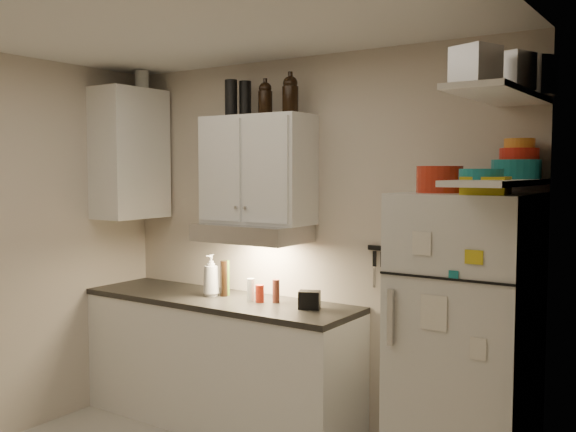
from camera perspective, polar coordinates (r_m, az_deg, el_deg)
The scene contains 34 objects.
ceiling at distance 3.37m, azimuth -12.75°, elevation 17.49°, with size 3.20×3.00×0.02m, color silver.
back_wall at distance 4.49m, azimuth 1.71°, elevation -2.60°, with size 3.20×0.02×2.60m, color beige.
right_wall at distance 2.44m, azimuth 14.98°, elevation -8.39°, with size 0.02×3.00×2.60m, color beige.
base_cabinet at distance 4.74m, azimuth -6.16°, elevation -12.89°, with size 2.10×0.60×0.88m, color white.
countertop at distance 4.63m, azimuth -6.20°, elevation -7.44°, with size 2.10×0.62×0.04m, color black.
upper_cabinet at distance 4.48m, azimuth -2.73°, elevation 4.12°, with size 0.80×0.33×0.75m, color white.
side_cabinet at distance 5.15m, azimuth -13.87°, elevation 5.39°, with size 0.33×0.55×1.00m, color white.
range_hood at distance 4.45m, azimuth -3.21°, elevation -1.49°, with size 0.76×0.46×0.12m, color silver.
fridge at distance 3.73m, azimuth 15.44°, elevation -11.17°, with size 0.70×0.68×1.70m, color silver.
shelf_hi at distance 3.43m, azimuth 18.36°, elevation 10.20°, with size 0.30×0.95×0.03m, color white.
shelf_lo at distance 3.41m, azimuth 18.20°, elevation 2.84°, with size 0.30×0.95×0.03m, color white.
knife_strip at distance 4.13m, azimuth 9.76°, elevation -2.95°, with size 0.42×0.02×0.03m, color black.
dutch_oven at distance 3.60m, azimuth 13.32°, elevation 3.19°, with size 0.25×0.25×0.15m, color #A92513.
book_stack at distance 3.39m, azimuth 17.20°, elevation 2.60°, with size 0.21×0.27×0.09m, color gold.
spice_jar at distance 3.48m, azimuth 15.95°, elevation 2.81°, with size 0.06×0.06×0.11m, color silver.
stock_pot at distance 3.72m, azimuth 20.67°, elevation 11.45°, with size 0.28×0.28×0.20m, color silver.
tin_a at distance 3.42m, azimuth 19.19°, elevation 12.00°, with size 0.18×0.16×0.18m, color #AAAAAD.
tin_b at distance 3.15m, azimuth 16.33°, elevation 12.71°, with size 0.18×0.18×0.18m, color #AAAAAD.
bowl_teal at distance 3.71m, azimuth 19.61°, elevation 3.93°, with size 0.26×0.26×0.11m, color #16777C.
bowl_orange at distance 3.75m, azimuth 19.86°, elevation 5.21°, with size 0.21×0.21×0.06m, color red.
bowl_yellow at distance 3.75m, azimuth 19.88°, elevation 6.09°, with size 0.16×0.16×0.05m, color orange.
plates at distance 3.37m, azimuth 16.78°, elevation 3.58°, with size 0.22×0.22×0.05m, color #16777C.
growler_a at distance 4.46m, azimuth -2.04°, elevation 10.43°, with size 0.10×0.10×0.23m, color black, non-canonical shape.
growler_b at distance 4.35m, azimuth 0.21°, elevation 10.77°, with size 0.11×0.11×0.26m, color black, non-canonical shape.
thermos_a at distance 4.58m, azimuth -3.83°, elevation 10.35°, with size 0.08×0.08×0.25m, color black.
thermos_b at distance 4.56m, azimuth -5.08°, elevation 10.40°, with size 0.09×0.09×0.25m, color black.
side_jar at distance 5.22m, azimuth -12.87°, elevation 11.69°, with size 0.11×0.11×0.14m, color silver.
soap_bottle at distance 4.65m, azimuth -6.86°, elevation -5.05°, with size 0.13×0.13×0.33m, color white.
pepper_mill at distance 4.40m, azimuth -1.08°, elevation -6.69°, with size 0.05×0.05×0.16m, color maroon.
oil_bottle at distance 4.67m, azimuth -5.51°, elevation -5.50°, with size 0.05×0.05×0.25m, color #43721C.
vinegar_bottle at distance 4.63m, azimuth -5.72°, elevation -5.55°, with size 0.05×0.05×0.26m, color black.
clear_bottle at distance 4.46m, azimuth -3.32°, elevation -6.56°, with size 0.05×0.05×0.16m, color silver.
red_jar at distance 4.42m, azimuth -2.53°, elevation -6.90°, with size 0.06×0.06×0.12m, color #A92513.
caddy at distance 4.22m, azimuth 1.91°, elevation -7.46°, with size 0.14×0.10×0.12m, color black.
Camera 1 is at (2.38, -2.26, 1.82)m, focal length 40.00 mm.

